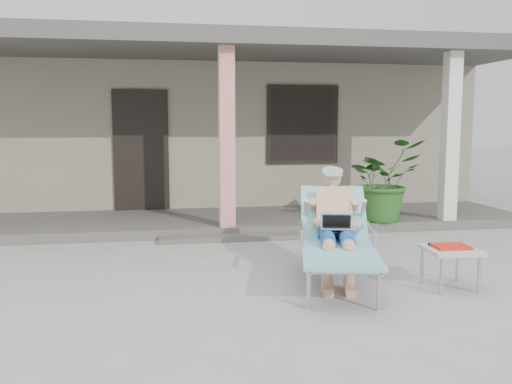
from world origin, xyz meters
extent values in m
plane|color=#9E9E99|center=(0.00, 0.00, 0.00)|extent=(60.00, 60.00, 0.00)
cube|color=gray|center=(0.00, 6.50, 1.50)|extent=(10.00, 5.00, 3.00)
cube|color=#474442|center=(0.00, 6.50, 3.15)|extent=(10.40, 5.40, 0.30)
cube|color=black|center=(-1.30, 3.97, 1.20)|extent=(0.95, 0.06, 2.10)
cube|color=black|center=(1.60, 3.97, 1.65)|extent=(1.20, 0.06, 1.30)
cube|color=black|center=(1.60, 3.96, 1.65)|extent=(1.32, 0.05, 1.42)
cube|color=#605B56|center=(0.00, 3.00, 0.07)|extent=(10.00, 2.00, 0.15)
cube|color=red|center=(0.00, 2.15, 1.45)|extent=(0.22, 0.22, 2.61)
cube|color=silver|center=(3.50, 2.15, 1.45)|extent=(0.22, 0.22, 2.61)
cube|color=#474442|center=(0.00, 3.00, 2.88)|extent=(10.00, 2.30, 0.24)
cube|color=#605B56|center=(0.00, 1.85, 0.04)|extent=(2.00, 0.30, 0.07)
cylinder|color=#B7B7BC|center=(0.35, -1.15, 0.19)|extent=(0.04, 0.04, 0.37)
cylinder|color=#B7B7BC|center=(0.96, -1.29, 0.19)|extent=(0.04, 0.04, 0.37)
cylinder|color=#B7B7BC|center=(0.64, 0.07, 0.19)|extent=(0.04, 0.04, 0.37)
cylinder|color=#B7B7BC|center=(1.25, -0.08, 0.19)|extent=(0.04, 0.04, 0.37)
cube|color=#B7B7BC|center=(0.76, -0.77, 0.39)|extent=(0.89, 1.33, 0.03)
cube|color=#7FB2C4|center=(0.76, -0.77, 0.41)|extent=(0.99, 1.39, 0.04)
cube|color=#B7B7BC|center=(0.97, 0.09, 0.62)|extent=(0.74, 0.71, 0.49)
cube|color=#7FB2C4|center=(0.97, 0.09, 0.65)|extent=(0.85, 0.80, 0.56)
cylinder|color=#9C9C9F|center=(1.04, 0.37, 1.10)|extent=(0.29, 0.30, 0.13)
cube|color=silver|center=(0.86, -0.35, 0.58)|extent=(0.38, 0.30, 0.23)
cube|color=beige|center=(1.93, -0.78, 0.40)|extent=(0.52, 0.52, 0.04)
cylinder|color=#B7B7BC|center=(1.73, -0.98, 0.19)|extent=(0.04, 0.04, 0.38)
cylinder|color=#B7B7BC|center=(2.12, -0.98, 0.19)|extent=(0.04, 0.04, 0.38)
cylinder|color=#B7B7BC|center=(1.73, -0.58, 0.19)|extent=(0.04, 0.04, 0.38)
cylinder|color=#B7B7BC|center=(2.12, -0.58, 0.19)|extent=(0.04, 0.04, 0.38)
cube|color=red|center=(1.93, -0.78, 0.43)|extent=(0.36, 0.27, 0.03)
cube|color=black|center=(1.93, -0.65, 0.43)|extent=(0.35, 0.04, 0.03)
imported|color=#26591E|center=(2.46, 2.25, 0.79)|extent=(1.37, 1.26, 1.28)
camera|label=1|loc=(-0.89, -5.70, 1.65)|focal=38.00mm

